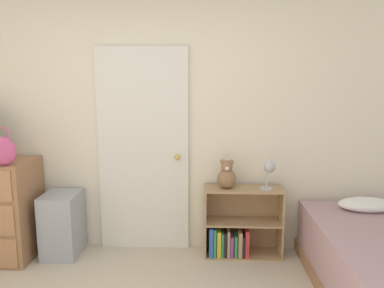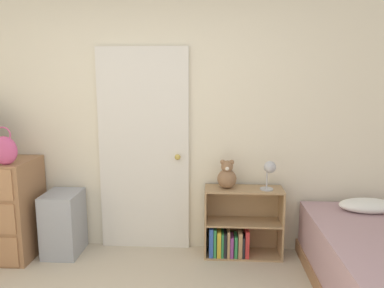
{
  "view_description": "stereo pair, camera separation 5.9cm",
  "coord_description": "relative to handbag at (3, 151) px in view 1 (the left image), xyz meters",
  "views": [
    {
      "loc": [
        0.56,
        -1.64,
        1.7
      ],
      "look_at": [
        0.42,
        1.72,
        1.11
      ],
      "focal_mm": 35.0,
      "sensor_mm": 36.0,
      "label": 1
    },
    {
      "loc": [
        0.62,
        -1.64,
        1.7
      ],
      "look_at": [
        0.42,
        1.72,
        1.11
      ],
      "focal_mm": 35.0,
      "sensor_mm": 36.0,
      "label": 2
    }
  ],
  "objects": [
    {
      "name": "storage_bin",
      "position": [
        0.38,
        0.25,
        -0.77
      ],
      "size": [
        0.33,
        0.41,
        0.62
      ],
      "color": "#999EA8",
      "rests_on": "ground_plane"
    },
    {
      "name": "bookshelf",
      "position": [
        2.07,
        0.32,
        -0.83
      ],
      "size": [
        0.74,
        0.28,
        0.67
      ],
      "color": "tan",
      "rests_on": "ground_plane"
    },
    {
      "name": "door_closed",
      "position": [
        1.15,
        0.46,
        -0.08
      ],
      "size": [
        0.89,
        0.09,
        2.0
      ],
      "color": "silver",
      "rests_on": "ground_plane"
    },
    {
      "name": "wall_back",
      "position": [
        1.22,
        0.51,
        0.19
      ],
      "size": [
        10.0,
        0.06,
        2.55
      ],
      "color": "beige",
      "rests_on": "ground_plane"
    },
    {
      "name": "teddy_bear",
      "position": [
        1.97,
        0.32,
        -0.29
      ],
      "size": [
        0.18,
        0.18,
        0.28
      ],
      "color": "#8C6647",
      "rests_on": "bookshelf"
    },
    {
      "name": "desk_lamp",
      "position": [
        2.36,
        0.27,
        -0.21
      ],
      "size": [
        0.14,
        0.14,
        0.28
      ],
      "color": "#B2B2B7",
      "rests_on": "bookshelf"
    },
    {
      "name": "handbag",
      "position": [
        0.0,
        0.0,
        0.0
      ],
      "size": [
        0.23,
        0.1,
        0.34
      ],
      "color": "#C64C7F",
      "rests_on": "dresser"
    }
  ]
}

